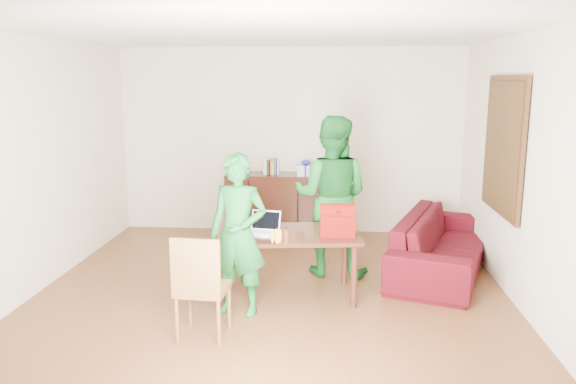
# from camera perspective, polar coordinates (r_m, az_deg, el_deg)

# --- Properties ---
(room) EXTENTS (5.20, 5.70, 2.90)m
(room) POSITION_cam_1_polar(r_m,az_deg,el_deg) (5.70, -1.72, 1.89)
(room) COLOR #452511
(room) RESTS_ON ground
(table) EXTENTS (1.57, 1.00, 0.69)m
(table) POSITION_cam_1_polar(r_m,az_deg,el_deg) (5.84, -0.16, -4.91)
(table) COLOR black
(table) RESTS_ON ground
(chair) EXTENTS (0.46, 0.44, 0.95)m
(chair) POSITION_cam_1_polar(r_m,az_deg,el_deg) (5.11, -8.63, -11.46)
(chair) COLOR brown
(chair) RESTS_ON ground
(person_near) EXTENTS (0.64, 0.48, 1.57)m
(person_near) POSITION_cam_1_polar(r_m,az_deg,el_deg) (5.41, -5.07, -4.34)
(person_near) COLOR #156023
(person_near) RESTS_ON ground
(person_far) EXTENTS (1.02, 0.87, 1.85)m
(person_far) POSITION_cam_1_polar(r_m,az_deg,el_deg) (6.47, 4.41, -0.44)
(person_far) COLOR #166621
(person_far) RESTS_ON ground
(laptop) EXTENTS (0.35, 0.27, 0.22)m
(laptop) POSITION_cam_1_polar(r_m,az_deg,el_deg) (5.74, -2.67, -3.89)
(laptop) COLOR white
(laptop) RESTS_ON table
(bananas) EXTENTS (0.15, 0.10, 0.06)m
(bananas) POSITION_cam_1_polar(r_m,az_deg,el_deg) (5.43, -1.21, -4.97)
(bananas) COLOR yellow
(bananas) RESTS_ON table
(bottle) EXTENTS (0.06, 0.06, 0.17)m
(bottle) POSITION_cam_1_polar(r_m,az_deg,el_deg) (5.41, -0.17, -4.41)
(bottle) COLOR #542213
(bottle) RESTS_ON table
(red_bag) EXTENTS (0.36, 0.22, 0.26)m
(red_bag) POSITION_cam_1_polar(r_m,az_deg,el_deg) (5.70, 5.05, -3.15)
(red_bag) COLOR #680E06
(red_bag) RESTS_ON table
(sofa) EXTENTS (1.60, 2.45, 0.67)m
(sofa) POSITION_cam_1_polar(r_m,az_deg,el_deg) (6.94, 15.42, -5.04)
(sofa) COLOR #350706
(sofa) RESTS_ON ground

